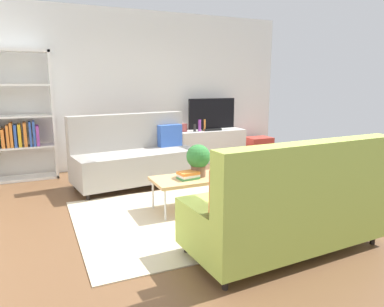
{
  "coord_description": "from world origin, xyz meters",
  "views": [
    {
      "loc": [
        -1.69,
        -3.9,
        1.59
      ],
      "look_at": [
        0.23,
        0.38,
        0.65
      ],
      "focal_mm": 33.22,
      "sensor_mm": 36.0,
      "label": 1
    }
  ],
  "objects_px": {
    "table_book_0": "(188,178)",
    "vase_0": "(184,128)",
    "potted_plant": "(198,159)",
    "bookshelf": "(17,122)",
    "coffee_table": "(196,179)",
    "bottle_2": "(205,125)",
    "couch_green": "(288,207)",
    "bottle_0": "(195,128)",
    "couch_beige": "(135,157)",
    "tv": "(212,115)",
    "tv_console": "(211,146)",
    "storage_trunk": "(259,147)",
    "bottle_1": "(199,125)"
  },
  "relations": [
    {
      "from": "bookshelf",
      "to": "table_book_0",
      "type": "height_order",
      "value": "bookshelf"
    },
    {
      "from": "tv",
      "to": "tv_console",
      "type": "bearing_deg",
      "value": 90.0
    },
    {
      "from": "potted_plant",
      "to": "bookshelf",
      "type": "bearing_deg",
      "value": 130.87
    },
    {
      "from": "couch_beige",
      "to": "tv_console",
      "type": "bearing_deg",
      "value": -159.03
    },
    {
      "from": "tv",
      "to": "coffee_table",
      "type": "bearing_deg",
      "value": -121.17
    },
    {
      "from": "couch_beige",
      "to": "coffee_table",
      "type": "xyz_separation_m",
      "value": [
        0.4,
        -1.42,
        -0.05
      ]
    },
    {
      "from": "couch_beige",
      "to": "tv_console",
      "type": "height_order",
      "value": "couch_beige"
    },
    {
      "from": "tv",
      "to": "bottle_0",
      "type": "height_order",
      "value": "tv"
    },
    {
      "from": "tv",
      "to": "bottle_0",
      "type": "bearing_deg",
      "value": -177.03
    },
    {
      "from": "potted_plant",
      "to": "tv",
      "type": "bearing_deg",
      "value": 59.3
    },
    {
      "from": "coffee_table",
      "to": "tv_console",
      "type": "height_order",
      "value": "tv_console"
    },
    {
      "from": "tv_console",
      "to": "vase_0",
      "type": "bearing_deg",
      "value": 175.07
    },
    {
      "from": "couch_green",
      "to": "bookshelf",
      "type": "xyz_separation_m",
      "value": [
        -2.35,
        3.87,
        0.51
      ]
    },
    {
      "from": "vase_0",
      "to": "tv",
      "type": "bearing_deg",
      "value": -6.88
    },
    {
      "from": "couch_beige",
      "to": "tv",
      "type": "bearing_deg",
      "value": -159.51
    },
    {
      "from": "table_book_0",
      "to": "vase_0",
      "type": "bearing_deg",
      "value": 68.29
    },
    {
      "from": "potted_plant",
      "to": "table_book_0",
      "type": "distance_m",
      "value": 0.28
    },
    {
      "from": "couch_beige",
      "to": "couch_green",
      "type": "bearing_deg",
      "value": 95.87
    },
    {
      "from": "bookshelf",
      "to": "storage_trunk",
      "type": "bearing_deg",
      "value": -1.49
    },
    {
      "from": "tv",
      "to": "bookshelf",
      "type": "bearing_deg",
      "value": 179.35
    },
    {
      "from": "bottle_0",
      "to": "bottle_2",
      "type": "xyz_separation_m",
      "value": [
        0.22,
        0.0,
        0.04
      ]
    },
    {
      "from": "bookshelf",
      "to": "bottle_2",
      "type": "height_order",
      "value": "bookshelf"
    },
    {
      "from": "coffee_table",
      "to": "bottle_2",
      "type": "relative_size",
      "value": 4.68
    },
    {
      "from": "bottle_0",
      "to": "bottle_2",
      "type": "height_order",
      "value": "bottle_2"
    },
    {
      "from": "coffee_table",
      "to": "potted_plant",
      "type": "distance_m",
      "value": 0.26
    },
    {
      "from": "tv_console",
      "to": "bottle_1",
      "type": "bearing_deg",
      "value": -171.91
    },
    {
      "from": "tv_console",
      "to": "tv",
      "type": "bearing_deg",
      "value": -90.0
    },
    {
      "from": "coffee_table",
      "to": "bottle_0",
      "type": "xyz_separation_m",
      "value": [
        1.07,
        2.39,
        0.32
      ]
    },
    {
      "from": "couch_green",
      "to": "bottle_0",
      "type": "bearing_deg",
      "value": 75.35
    },
    {
      "from": "couch_green",
      "to": "tv",
      "type": "relative_size",
      "value": 1.94
    },
    {
      "from": "table_book_0",
      "to": "vase_0",
      "type": "relative_size",
      "value": 1.58
    },
    {
      "from": "couch_green",
      "to": "table_book_0",
      "type": "height_order",
      "value": "couch_green"
    },
    {
      "from": "coffee_table",
      "to": "bottle_1",
      "type": "xyz_separation_m",
      "value": [
        1.18,
        2.39,
        0.36
      ]
    },
    {
      "from": "bottle_1",
      "to": "tv",
      "type": "bearing_deg",
      "value": 4.07
    },
    {
      "from": "bookshelf",
      "to": "bottle_2",
      "type": "distance_m",
      "value": 3.36
    },
    {
      "from": "couch_green",
      "to": "potted_plant",
      "type": "height_order",
      "value": "couch_green"
    },
    {
      "from": "couch_beige",
      "to": "potted_plant",
      "type": "distance_m",
      "value": 1.48
    },
    {
      "from": "tv",
      "to": "bookshelf",
      "type": "xyz_separation_m",
      "value": [
        -3.52,
        0.04,
        0.01
      ]
    },
    {
      "from": "table_book_0",
      "to": "bottle_0",
      "type": "relative_size",
      "value": 1.58
    },
    {
      "from": "bookshelf",
      "to": "bottle_0",
      "type": "distance_m",
      "value": 3.15
    },
    {
      "from": "tv",
      "to": "storage_trunk",
      "type": "bearing_deg",
      "value": -4.16
    },
    {
      "from": "table_book_0",
      "to": "bottle_2",
      "type": "bearing_deg",
      "value": 59.79
    },
    {
      "from": "table_book_0",
      "to": "bottle_1",
      "type": "bearing_deg",
      "value": 61.82
    },
    {
      "from": "couch_beige",
      "to": "potted_plant",
      "type": "relative_size",
      "value": 4.87
    },
    {
      "from": "storage_trunk",
      "to": "potted_plant",
      "type": "height_order",
      "value": "potted_plant"
    },
    {
      "from": "bookshelf",
      "to": "table_book_0",
      "type": "xyz_separation_m",
      "value": [
        1.94,
        -2.49,
        -0.53
      ]
    },
    {
      "from": "bottle_0",
      "to": "table_book_0",
      "type": "bearing_deg",
      "value": -116.23
    },
    {
      "from": "tv_console",
      "to": "couch_beige",
      "type": "bearing_deg",
      "value": -151.41
    },
    {
      "from": "storage_trunk",
      "to": "bottle_2",
      "type": "distance_m",
      "value": 1.38
    },
    {
      "from": "storage_trunk",
      "to": "tv_console",
      "type": "bearing_deg",
      "value": 174.81
    }
  ]
}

